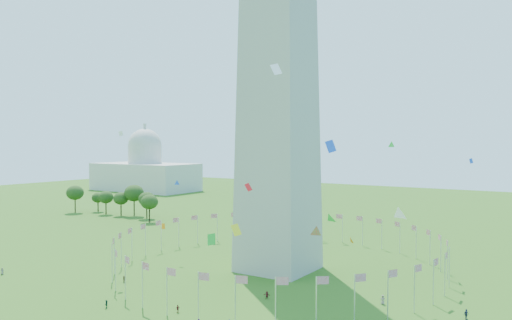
{
  "coord_description": "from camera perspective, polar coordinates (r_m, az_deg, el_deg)",
  "views": [
    {
      "loc": [
        63.17,
        -56.72,
        31.81
      ],
      "look_at": [
        3.17,
        35.0,
        27.99
      ],
      "focal_mm": 35.0,
      "sensor_mm": 36.0,
      "label": 1
    }
  ],
  "objects": [
    {
      "name": "tree_line_west",
      "position": [
        224.92,
        -15.41,
        -4.74
      ],
      "size": [
        55.75,
        16.51,
        13.24
      ],
      "color": "#2F541C",
      "rests_on": "ground"
    },
    {
      "name": "flag_ring",
      "position": [
        126.99,
        2.55,
        -10.42
      ],
      "size": [
        80.24,
        80.24,
        9.0
      ],
      "color": "silver",
      "rests_on": "ground"
    },
    {
      "name": "kites_aloft",
      "position": [
        96.52,
        2.27,
        -5.06
      ],
      "size": [
        114.95,
        68.31,
        39.14
      ],
      "color": "green",
      "rests_on": "ground"
    },
    {
      "name": "capitol_building",
      "position": [
        339.48,
        -12.57,
        0.46
      ],
      "size": [
        70.0,
        35.0,
        46.0
      ],
      "primitive_type": null,
      "color": "beige",
      "rests_on": "ground"
    }
  ]
}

